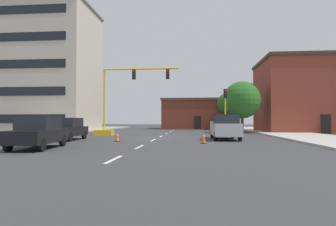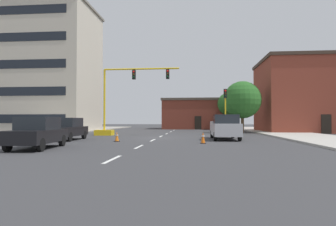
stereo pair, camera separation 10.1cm
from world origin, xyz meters
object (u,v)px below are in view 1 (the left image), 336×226
sedan_black_near_left (38,132)px  traffic_cone_roadside_b (117,137)px  pickup_truck_silver (225,127)px  tree_right_mid (242,100)px  sedan_black_mid_left (67,129)px  tree_right_far (229,104)px  traffic_light_pole_right (225,101)px  traffic_signal_gantry (115,114)px  traffic_cone_roadside_a (204,138)px

sedan_black_near_left → traffic_cone_roadside_b: size_ratio=6.39×
pickup_truck_silver → tree_right_mid: bearing=74.5°
sedan_black_mid_left → traffic_cone_roadside_b: size_ratio=6.23×
tree_right_mid → sedan_black_mid_left: size_ratio=1.36×
traffic_cone_roadside_b → tree_right_far: bearing=66.9°
tree_right_mid → sedan_black_near_left: size_ratio=1.33×
traffic_light_pole_right → sedan_black_near_left: (-11.75, -15.52, -2.64)m
tree_right_mid → traffic_signal_gantry: bearing=-155.2°
tree_right_mid → traffic_cone_roadside_b: 18.83m
traffic_light_pole_right → pickup_truck_silver: size_ratio=0.88×
tree_right_mid → pickup_truck_silver: size_ratio=1.14×
sedan_black_near_left → traffic_cone_roadside_b: (2.95, 5.52, -0.53)m
traffic_cone_roadside_a → tree_right_mid: bearing=72.3°
traffic_signal_gantry → tree_right_far: 22.12m
traffic_cone_roadside_a → traffic_cone_roadside_b: size_ratio=1.08×
pickup_truck_silver → sedan_black_mid_left: bearing=-171.1°
sedan_black_near_left → traffic_light_pole_right: bearing=52.9°
tree_right_far → pickup_truck_silver: size_ratio=1.09×
pickup_truck_silver → traffic_cone_roadside_b: size_ratio=7.42×
pickup_truck_silver → traffic_cone_roadside_a: 4.71m
traffic_light_pole_right → tree_right_far: 15.87m
tree_right_far → sedan_black_near_left: bearing=-114.0°
tree_right_far → sedan_black_near_left: (-13.92, -31.23, -3.17)m
traffic_signal_gantry → tree_right_mid: size_ratio=1.38×
tree_right_far → tree_right_mid: bearing=-88.5°
traffic_light_pole_right → tree_right_far: (2.17, 15.71, 0.53)m
tree_right_mid → tree_right_far: 11.05m
traffic_light_pole_right → tree_right_mid: tree_right_mid is taller
tree_right_far → sedan_black_mid_left: tree_right_far is taller
tree_right_mid → traffic_cone_roadside_a: tree_right_mid is taller
pickup_truck_silver → sedan_black_near_left: bearing=-142.0°
sedan_black_mid_left → traffic_cone_roadside_b: bearing=-14.8°
sedan_black_near_left → traffic_cone_roadside_b: 6.28m
pickup_truck_silver → sedan_black_near_left: pickup_truck_silver is taller
sedan_black_mid_left → tree_right_mid: bearing=41.0°
tree_right_mid → tree_right_far: (-0.29, 11.05, 0.10)m
tree_right_far → sedan_black_near_left: tree_right_far is taller
traffic_light_pole_right → sedan_black_mid_left: (-13.10, -8.85, -2.64)m
sedan_black_mid_left → pickup_truck_silver: bearing=8.9°
pickup_truck_silver → sedan_black_near_left: (-11.00, -8.59, -0.09)m
tree_right_mid → tree_right_far: size_ratio=1.05×
tree_right_far → traffic_cone_roadside_a: (-4.77, -26.94, -3.67)m
pickup_truck_silver → sedan_black_mid_left: size_ratio=1.19×
traffic_light_pole_right → tree_right_mid: (2.47, 4.66, 0.43)m
tree_right_far → traffic_cone_roadside_a: bearing=-100.0°
traffic_cone_roadside_a → sedan_black_near_left: bearing=-154.9°
tree_right_far → sedan_black_near_left: size_ratio=1.27×
sedan_black_mid_left → sedan_black_near_left: bearing=-78.6°
traffic_light_pole_right → traffic_cone_roadside_a: (-2.59, -11.23, -3.14)m
traffic_light_pole_right → sedan_black_mid_left: size_ratio=1.05×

